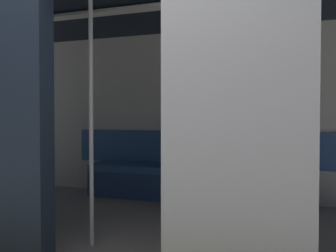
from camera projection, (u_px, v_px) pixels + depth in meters
train_car at (159, 70)px, 3.50m from camera, size 6.40×2.74×2.33m
bench_seat at (192, 176)px, 4.50m from camera, size 2.82×0.44×0.43m
person_seated at (195, 150)px, 4.42m from camera, size 0.55×0.69×1.16m
handbag at (233, 162)px, 4.38m from camera, size 0.26×0.15×0.17m
book at (172, 165)px, 4.65m from camera, size 0.19×0.25×0.03m
grab_pole_door at (91, 114)px, 2.95m from camera, size 0.04×0.04×2.19m
grab_pole_far at (182, 114)px, 2.76m from camera, size 0.04×0.04×2.19m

